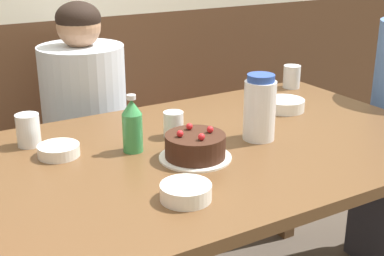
{
  "coord_description": "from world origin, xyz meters",
  "views": [
    {
      "loc": [
        -0.84,
        -1.3,
        1.38
      ],
      "look_at": [
        -0.04,
        0.05,
        0.81
      ],
      "focal_mm": 50.0,
      "sensor_mm": 36.0,
      "label": 1
    }
  ],
  "objects_px": {
    "glass_tumbler_short": "(292,77)",
    "person_teal_shirt": "(87,144)",
    "birthday_cake": "(195,147)",
    "bowl_rice_small": "(59,150)",
    "glass_water_tall": "(173,124)",
    "bowl_soup_white": "(186,192)",
    "glass_shot_small": "(28,130)",
    "bench_seat": "(114,197)",
    "soju_bottle": "(132,125)",
    "water_pitcher": "(260,108)",
    "bowl_side_dish": "(284,105)"
  },
  "relations": [
    {
      "from": "bowl_rice_small",
      "to": "glass_tumbler_short",
      "type": "distance_m",
      "value": 1.11
    },
    {
      "from": "glass_tumbler_short",
      "to": "person_teal_shirt",
      "type": "bearing_deg",
      "value": 157.08
    },
    {
      "from": "bowl_soup_white",
      "to": "glass_shot_small",
      "type": "bearing_deg",
      "value": 112.92
    },
    {
      "from": "birthday_cake",
      "to": "bowl_rice_small",
      "type": "bearing_deg",
      "value": 146.77
    },
    {
      "from": "bench_seat",
      "to": "glass_shot_small",
      "type": "bearing_deg",
      "value": -131.79
    },
    {
      "from": "bench_seat",
      "to": "glass_tumbler_short",
      "type": "height_order",
      "value": "glass_tumbler_short"
    },
    {
      "from": "person_teal_shirt",
      "to": "bench_seat",
      "type": "bearing_deg",
      "value": 123.94
    },
    {
      "from": "birthday_cake",
      "to": "bowl_soup_white",
      "type": "xyz_separation_m",
      "value": [
        -0.15,
        -0.21,
        -0.02
      ]
    },
    {
      "from": "birthday_cake",
      "to": "glass_shot_small",
      "type": "bearing_deg",
      "value": 138.09
    },
    {
      "from": "birthday_cake",
      "to": "glass_tumbler_short",
      "type": "bearing_deg",
      "value": 30.89
    },
    {
      "from": "birthday_cake",
      "to": "glass_tumbler_short",
      "type": "relative_size",
      "value": 2.22
    },
    {
      "from": "water_pitcher",
      "to": "person_teal_shirt",
      "type": "bearing_deg",
      "value": 112.55
    },
    {
      "from": "bowl_rice_small",
      "to": "glass_tumbler_short",
      "type": "height_order",
      "value": "glass_tumbler_short"
    },
    {
      "from": "bowl_soup_white",
      "to": "glass_tumbler_short",
      "type": "distance_m",
      "value": 1.12
    },
    {
      "from": "bowl_side_dish",
      "to": "bowl_soup_white",
      "type": "bearing_deg",
      "value": -147.46
    },
    {
      "from": "birthday_cake",
      "to": "glass_water_tall",
      "type": "xyz_separation_m",
      "value": [
        0.03,
        0.19,
        0.01
      ]
    },
    {
      "from": "water_pitcher",
      "to": "bowl_side_dish",
      "type": "xyz_separation_m",
      "value": [
        0.26,
        0.19,
        -0.08
      ]
    },
    {
      "from": "bench_seat",
      "to": "bowl_rice_small",
      "type": "height_order",
      "value": "bowl_rice_small"
    },
    {
      "from": "water_pitcher",
      "to": "glass_shot_small",
      "type": "xyz_separation_m",
      "value": [
        -0.65,
        0.32,
        -0.05
      ]
    },
    {
      "from": "birthday_cake",
      "to": "soju_bottle",
      "type": "bearing_deg",
      "value": 132.42
    },
    {
      "from": "glass_tumbler_short",
      "to": "person_teal_shirt",
      "type": "relative_size",
      "value": 0.08
    },
    {
      "from": "bench_seat",
      "to": "soju_bottle",
      "type": "height_order",
      "value": "soju_bottle"
    },
    {
      "from": "bowl_soup_white",
      "to": "bench_seat",
      "type": "bearing_deg",
      "value": 77.46
    },
    {
      "from": "glass_tumbler_short",
      "to": "glass_shot_small",
      "type": "relative_size",
      "value": 0.95
    },
    {
      "from": "glass_water_tall",
      "to": "glass_shot_small",
      "type": "bearing_deg",
      "value": 159.39
    },
    {
      "from": "glass_tumbler_short",
      "to": "glass_shot_small",
      "type": "height_order",
      "value": "glass_shot_small"
    },
    {
      "from": "bench_seat",
      "to": "glass_shot_small",
      "type": "distance_m",
      "value": 0.94
    },
    {
      "from": "soju_bottle",
      "to": "glass_shot_small",
      "type": "relative_size",
      "value": 1.75
    },
    {
      "from": "water_pitcher",
      "to": "glass_tumbler_short",
      "type": "xyz_separation_m",
      "value": [
        0.49,
        0.42,
        -0.06
      ]
    },
    {
      "from": "bowl_soup_white",
      "to": "person_teal_shirt",
      "type": "bearing_deg",
      "value": 84.45
    },
    {
      "from": "bench_seat",
      "to": "bowl_soup_white",
      "type": "height_order",
      "value": "bowl_soup_white"
    },
    {
      "from": "bench_seat",
      "to": "soju_bottle",
      "type": "relative_size",
      "value": 11.53
    },
    {
      "from": "water_pitcher",
      "to": "bowl_rice_small",
      "type": "bearing_deg",
      "value": 162.54
    },
    {
      "from": "water_pitcher",
      "to": "bowl_soup_white",
      "type": "relative_size",
      "value": 1.64
    },
    {
      "from": "bowl_rice_small",
      "to": "person_teal_shirt",
      "type": "xyz_separation_m",
      "value": [
        0.28,
        0.57,
        -0.23
      ]
    },
    {
      "from": "glass_water_tall",
      "to": "person_teal_shirt",
      "type": "height_order",
      "value": "person_teal_shirt"
    },
    {
      "from": "soju_bottle",
      "to": "bowl_soup_white",
      "type": "distance_m",
      "value": 0.36
    },
    {
      "from": "water_pitcher",
      "to": "person_teal_shirt",
      "type": "xyz_separation_m",
      "value": [
        -0.31,
        0.76,
        -0.32
      ]
    },
    {
      "from": "glass_water_tall",
      "to": "bowl_side_dish",
      "type": "bearing_deg",
      "value": 3.38
    },
    {
      "from": "water_pitcher",
      "to": "bowl_soup_white",
      "type": "height_order",
      "value": "water_pitcher"
    },
    {
      "from": "glass_water_tall",
      "to": "person_teal_shirt",
      "type": "relative_size",
      "value": 0.07
    },
    {
      "from": "bench_seat",
      "to": "water_pitcher",
      "type": "distance_m",
      "value": 1.09
    },
    {
      "from": "bowl_rice_small",
      "to": "glass_water_tall",
      "type": "bearing_deg",
      "value": -4.65
    },
    {
      "from": "bench_seat",
      "to": "soju_bottle",
      "type": "bearing_deg",
      "value": -106.7
    },
    {
      "from": "bowl_soup_white",
      "to": "person_teal_shirt",
      "type": "xyz_separation_m",
      "value": [
        0.1,
        1.0,
        -0.24
      ]
    },
    {
      "from": "bowl_rice_small",
      "to": "glass_water_tall",
      "type": "xyz_separation_m",
      "value": [
        0.37,
        -0.03,
        0.02
      ]
    },
    {
      "from": "bowl_side_dish",
      "to": "person_teal_shirt",
      "type": "xyz_separation_m",
      "value": [
        -0.58,
        0.57,
        -0.24
      ]
    },
    {
      "from": "glass_water_tall",
      "to": "glass_tumbler_short",
      "type": "xyz_separation_m",
      "value": [
        0.72,
        0.26,
        0.01
      ]
    },
    {
      "from": "birthday_cake",
      "to": "glass_water_tall",
      "type": "relative_size",
      "value": 2.57
    },
    {
      "from": "person_teal_shirt",
      "to": "bowl_side_dish",
      "type": "bearing_deg",
      "value": 45.32
    }
  ]
}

